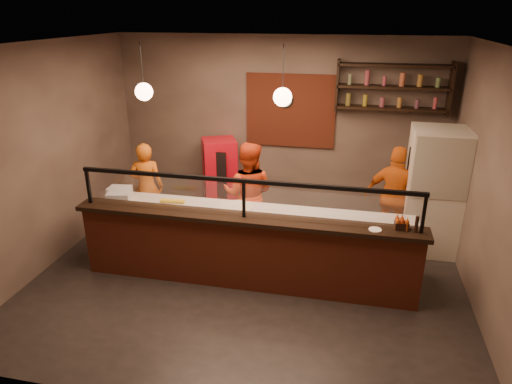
% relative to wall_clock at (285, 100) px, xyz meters
% --- Properties ---
extents(floor, '(6.00, 6.00, 0.00)m').
position_rel_wall_clock_xyz_m(floor, '(-0.10, -2.46, -2.10)').
color(floor, black).
rests_on(floor, ground).
extents(ceiling, '(6.00, 6.00, 0.00)m').
position_rel_wall_clock_xyz_m(ceiling, '(-0.10, -2.46, 1.10)').
color(ceiling, '#322C27').
rests_on(ceiling, wall_back).
extents(wall_back, '(6.00, 0.00, 6.00)m').
position_rel_wall_clock_xyz_m(wall_back, '(-0.10, 0.04, -0.50)').
color(wall_back, '#746255').
rests_on(wall_back, floor).
extents(wall_left, '(0.00, 5.00, 5.00)m').
position_rel_wall_clock_xyz_m(wall_left, '(-3.10, -2.46, -0.50)').
color(wall_left, '#746255').
rests_on(wall_left, floor).
extents(wall_right, '(0.00, 5.00, 5.00)m').
position_rel_wall_clock_xyz_m(wall_right, '(2.90, -2.46, -0.50)').
color(wall_right, '#746255').
rests_on(wall_right, floor).
extents(wall_front, '(6.00, 0.00, 6.00)m').
position_rel_wall_clock_xyz_m(wall_front, '(-0.10, -4.96, -0.50)').
color(wall_front, '#746255').
rests_on(wall_front, floor).
extents(brick_patch, '(1.60, 0.04, 1.30)m').
position_rel_wall_clock_xyz_m(brick_patch, '(0.10, 0.01, -0.20)').
color(brick_patch, maroon).
rests_on(brick_patch, wall_back).
extents(service_counter, '(4.60, 0.25, 1.00)m').
position_rel_wall_clock_xyz_m(service_counter, '(-0.10, -2.76, -1.60)').
color(service_counter, maroon).
rests_on(service_counter, floor).
extents(counter_ledge, '(4.70, 0.37, 0.06)m').
position_rel_wall_clock_xyz_m(counter_ledge, '(-0.10, -2.76, -1.07)').
color(counter_ledge, black).
rests_on(counter_ledge, service_counter).
extents(worktop_cabinet, '(4.60, 0.75, 0.85)m').
position_rel_wall_clock_xyz_m(worktop_cabinet, '(-0.10, -2.26, -1.68)').
color(worktop_cabinet, gray).
rests_on(worktop_cabinet, floor).
extents(worktop, '(4.60, 0.75, 0.05)m').
position_rel_wall_clock_xyz_m(worktop, '(-0.10, -2.26, -1.23)').
color(worktop, silver).
rests_on(worktop, worktop_cabinet).
extents(sneeze_guard, '(4.50, 0.05, 0.52)m').
position_rel_wall_clock_xyz_m(sneeze_guard, '(-0.10, -2.76, -0.73)').
color(sneeze_guard, white).
rests_on(sneeze_guard, counter_ledge).
extents(wall_shelving, '(1.84, 0.28, 0.85)m').
position_rel_wall_clock_xyz_m(wall_shelving, '(1.80, -0.14, 0.30)').
color(wall_shelving, black).
rests_on(wall_shelving, wall_back).
extents(wall_clock, '(0.30, 0.04, 0.30)m').
position_rel_wall_clock_xyz_m(wall_clock, '(0.00, 0.00, 0.00)').
color(wall_clock, black).
rests_on(wall_clock, wall_back).
extents(pendant_left, '(0.24, 0.24, 0.77)m').
position_rel_wall_clock_xyz_m(pendant_left, '(-1.60, -2.26, 0.45)').
color(pendant_left, black).
rests_on(pendant_left, ceiling).
extents(pendant_right, '(0.24, 0.24, 0.77)m').
position_rel_wall_clock_xyz_m(pendant_right, '(0.30, -2.26, 0.45)').
color(pendant_right, black).
rests_on(pendant_right, ceiling).
extents(cook_left, '(0.63, 0.49, 1.55)m').
position_rel_wall_clock_xyz_m(cook_left, '(-2.15, -1.34, -1.33)').
color(cook_left, orange).
rests_on(cook_left, floor).
extents(cook_mid, '(0.83, 0.65, 1.71)m').
position_rel_wall_clock_xyz_m(cook_mid, '(-0.34, -1.49, -1.25)').
color(cook_mid, red).
rests_on(cook_mid, floor).
extents(cook_right, '(1.05, 0.68, 1.66)m').
position_rel_wall_clock_xyz_m(cook_right, '(1.95, -1.08, -1.27)').
color(cook_right, orange).
rests_on(cook_right, floor).
extents(fridge, '(0.83, 0.78, 1.97)m').
position_rel_wall_clock_xyz_m(fridge, '(2.50, -1.10, -1.12)').
color(fridge, beige).
rests_on(fridge, floor).
extents(red_cooler, '(0.77, 0.74, 1.39)m').
position_rel_wall_clock_xyz_m(red_cooler, '(-1.16, -0.31, -1.41)').
color(red_cooler, red).
rests_on(red_cooler, floor).
extents(pizza_dough, '(0.53, 0.53, 0.01)m').
position_rel_wall_clock_xyz_m(pizza_dough, '(-0.37, -2.14, -1.19)').
color(pizza_dough, beige).
rests_on(pizza_dough, worktop).
extents(prep_tub_a, '(0.36, 0.30, 0.16)m').
position_rel_wall_clock_xyz_m(prep_tub_a, '(-2.21, -2.15, -1.12)').
color(prep_tub_a, silver).
rests_on(prep_tub_a, worktop).
extents(prep_tub_b, '(0.33, 0.29, 0.14)m').
position_rel_wall_clock_xyz_m(prep_tub_b, '(-2.25, -2.11, -1.13)').
color(prep_tub_b, silver).
rests_on(prep_tub_b, worktop).
extents(prep_tub_c, '(0.38, 0.33, 0.17)m').
position_rel_wall_clock_xyz_m(prep_tub_c, '(-2.12, -2.33, -1.12)').
color(prep_tub_c, silver).
rests_on(prep_tub_c, worktop).
extents(rolling_pin, '(0.37, 0.10, 0.06)m').
position_rel_wall_clock_xyz_m(rolling_pin, '(-1.34, -2.18, -1.17)').
color(rolling_pin, yellow).
rests_on(rolling_pin, worktop).
extents(condiment_caddy, '(0.17, 0.14, 0.09)m').
position_rel_wall_clock_xyz_m(condiment_caddy, '(1.89, -2.69, -0.99)').
color(condiment_caddy, black).
rests_on(condiment_caddy, counter_ledge).
extents(pepper_mill, '(0.05, 0.05, 0.20)m').
position_rel_wall_clock_xyz_m(pepper_mill, '(2.06, -2.74, -0.94)').
color(pepper_mill, black).
rests_on(pepper_mill, counter_ledge).
extents(small_plate, '(0.20, 0.20, 0.01)m').
position_rel_wall_clock_xyz_m(small_plate, '(1.57, -2.80, -1.03)').
color(small_plate, white).
rests_on(small_plate, counter_ledge).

